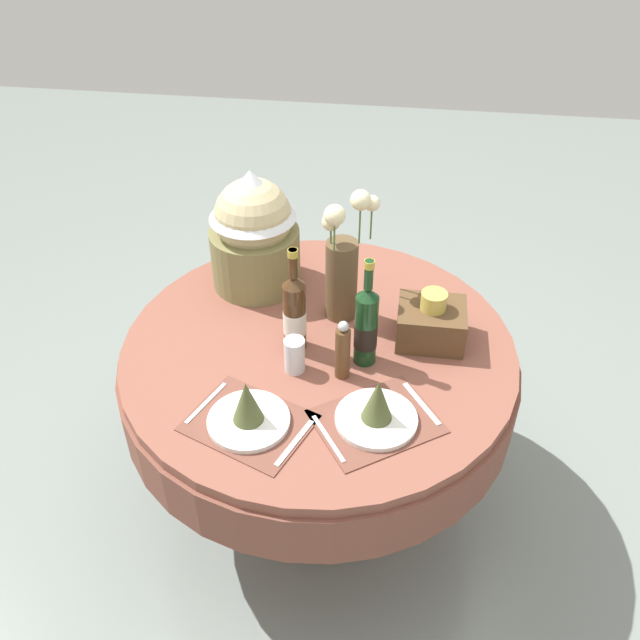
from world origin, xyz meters
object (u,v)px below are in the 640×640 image
at_px(tumbler_near_left, 295,355).
at_px(woven_basket_side_right, 431,322).
at_px(flower_vase, 343,266).
at_px(wine_bottle_left, 366,325).
at_px(dining_table, 319,376).
at_px(place_setting_left, 248,412).
at_px(gift_tub_back_left, 254,226).
at_px(pepper_mill, 343,351).
at_px(wine_bottle_centre, 294,312).
at_px(place_setting_right, 377,410).

xyz_separation_m(tumbler_near_left, woven_basket_side_right, (0.42, 0.21, 0.01)).
xyz_separation_m(flower_vase, woven_basket_side_right, (0.30, -0.09, -0.13)).
height_order(wine_bottle_left, woven_basket_side_right, wine_bottle_left).
height_order(dining_table, place_setting_left, place_setting_left).
relative_size(place_setting_left, gift_tub_back_left, 0.92).
bearing_deg(pepper_mill, gift_tub_back_left, 128.69).
bearing_deg(woven_basket_side_right, dining_table, -166.96).
distance_m(wine_bottle_left, wine_bottle_centre, 0.23).
height_order(dining_table, woven_basket_side_right, woven_basket_side_right).
distance_m(place_setting_right, wine_bottle_left, 0.28).
bearing_deg(flower_vase, gift_tub_back_left, 155.06).
bearing_deg(gift_tub_back_left, place_setting_right, -52.79).
distance_m(place_setting_left, tumbler_near_left, 0.26).
relative_size(wine_bottle_left, gift_tub_back_left, 0.85).
distance_m(flower_vase, wine_bottle_centre, 0.24).
xyz_separation_m(place_setting_right, tumbler_near_left, (-0.27, 0.19, 0.01)).
height_order(dining_table, wine_bottle_centre, wine_bottle_centre).
relative_size(wine_bottle_centre, woven_basket_side_right, 1.71).
distance_m(place_setting_left, wine_bottle_left, 0.45).
bearing_deg(dining_table, woven_basket_side_right, 13.04).
relative_size(place_setting_left, wine_bottle_centre, 1.11).
height_order(wine_bottle_centre, tumbler_near_left, wine_bottle_centre).
bearing_deg(wine_bottle_centre, woven_basket_side_right, 12.67).
bearing_deg(pepper_mill, wine_bottle_left, 51.65).
distance_m(place_setting_right, gift_tub_back_left, 0.83).
distance_m(place_setting_right, pepper_mill, 0.22).
distance_m(dining_table, gift_tub_back_left, 0.57).
bearing_deg(dining_table, place_setting_left, -112.21).
bearing_deg(wine_bottle_left, woven_basket_side_right, 33.51).
bearing_deg(wine_bottle_centre, place_setting_right, -46.26).
relative_size(place_setting_left, flower_vase, 0.86).
height_order(wine_bottle_centre, woven_basket_side_right, wine_bottle_centre).
distance_m(dining_table, flower_vase, 0.39).
relative_size(place_setting_right, wine_bottle_left, 1.12).
distance_m(wine_bottle_centre, woven_basket_side_right, 0.45).
distance_m(place_setting_right, flower_vase, 0.54).
bearing_deg(wine_bottle_centre, tumbler_near_left, -81.30).
xyz_separation_m(wine_bottle_left, pepper_mill, (-0.06, -0.08, -0.04)).
bearing_deg(dining_table, wine_bottle_centre, -169.13).
relative_size(pepper_mill, gift_tub_back_left, 0.47).
relative_size(dining_table, wine_bottle_left, 3.47).
bearing_deg(place_setting_right, gift_tub_back_left, 127.21).
distance_m(place_setting_left, gift_tub_back_left, 0.73).
bearing_deg(place_setting_left, tumbler_near_left, 69.18).
xyz_separation_m(flower_vase, wine_bottle_centre, (-0.13, -0.19, -0.06)).
relative_size(flower_vase, wine_bottle_left, 1.26).
distance_m(place_setting_right, woven_basket_side_right, 0.42).
height_order(place_setting_left, place_setting_right, same).
relative_size(place_setting_right, tumbler_near_left, 3.64).
distance_m(wine_bottle_centre, gift_tub_back_left, 0.41).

